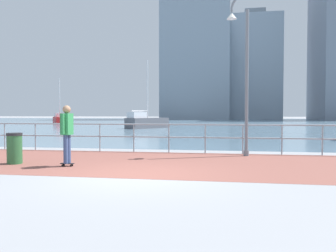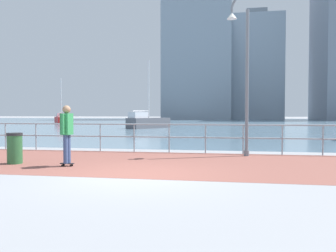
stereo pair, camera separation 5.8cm
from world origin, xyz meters
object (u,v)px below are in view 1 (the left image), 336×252
sailboat_ivory (60,119)px  skateboarder (67,130)px  lamppost (242,66)px  sailboat_gray (146,122)px  trash_bin (15,148)px

sailboat_ivory → skateboarder: bearing=-62.8°
lamppost → sailboat_gray: (-8.61, 21.72, -2.52)m
trash_bin → sailboat_ivory: sailboat_ivory is taller
skateboarder → sailboat_gray: sailboat_gray is taller
trash_bin → sailboat_gray: sailboat_gray is taller
lamppost → sailboat_ivory: bearing=125.4°
skateboarder → trash_bin: 1.89m
sailboat_ivory → sailboat_gray: (15.69, -12.45, 0.03)m
skateboarder → trash_bin: skateboarder is taller
sailboat_ivory → sailboat_gray: bearing=-38.4°
skateboarder → sailboat_ivory: 42.20m
lamppost → sailboat_gray: size_ratio=0.84×
trash_bin → sailboat_gray: (-1.81, 24.88, 0.19)m
trash_bin → skateboarder: bearing=-6.7°
trash_bin → sailboat_gray: 24.95m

